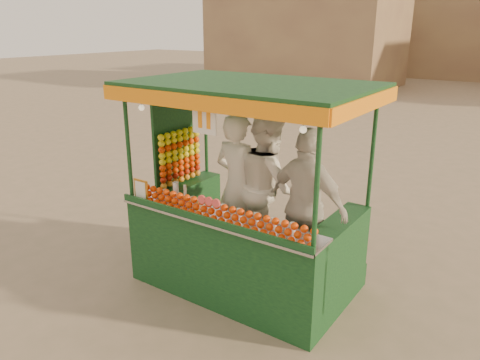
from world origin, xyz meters
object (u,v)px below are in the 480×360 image
Objects in this scene: vendor_left at (238,186)px; vendor_middle at (269,187)px; juice_cart at (237,225)px; vendor_right at (307,206)px.

vendor_middle is (0.38, 0.15, 0.02)m from vendor_left.
juice_cart is 1.55× the size of vendor_right.
vendor_right is at bearing -178.79° from vendor_left.
vendor_left reaches higher than vendor_right.
vendor_left is (-0.17, 0.26, 0.41)m from juice_cart.
vendor_middle is at bearing -8.53° from vendor_right.
vendor_left is 0.40m from vendor_middle.
vendor_middle is at bearing 63.55° from juice_cart.
vendor_left is 1.03m from vendor_right.
juice_cart is at bearing 112.74° from vendor_middle.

